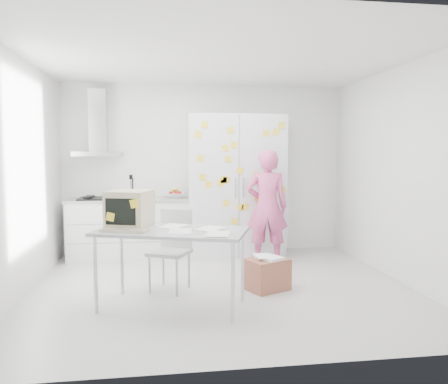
{
  "coord_description": "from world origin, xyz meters",
  "views": [
    {
      "loc": [
        -0.68,
        -5.08,
        1.6
      ],
      "look_at": [
        0.13,
        0.72,
        1.09
      ],
      "focal_mm": 35.0,
      "sensor_mm": 36.0,
      "label": 1
    }
  ],
  "objects": [
    {
      "name": "desk",
      "position": [
        -0.88,
        -0.46,
        0.92
      ],
      "size": [
        1.69,
        1.21,
        1.21
      ],
      "rotation": [
        0.0,
        0.0,
        -0.33
      ],
      "color": "#A6ABB1",
      "rests_on": "ground"
    },
    {
      "name": "range_hood",
      "position": [
        -1.65,
        1.84,
        1.96
      ],
      "size": [
        0.7,
        0.48,
        1.01
      ],
      "color": "silver",
      "rests_on": "walls"
    },
    {
      "name": "floor",
      "position": [
        0.0,
        0.0,
        -0.01
      ],
      "size": [
        4.5,
        4.0,
        0.02
      ],
      "primitive_type": "cube",
      "color": "silver",
      "rests_on": "ground"
    },
    {
      "name": "counter_run",
      "position": [
        -1.2,
        1.7,
        0.47
      ],
      "size": [
        1.84,
        0.63,
        1.28
      ],
      "color": "white",
      "rests_on": "ground"
    },
    {
      "name": "person",
      "position": [
        0.82,
        1.1,
        0.83
      ],
      "size": [
        0.67,
        0.51,
        1.66
      ],
      "primitive_type": "imported",
      "rotation": [
        0.0,
        0.0,
        2.95
      ],
      "color": "#D8548B",
      "rests_on": "ground"
    },
    {
      "name": "ceiling",
      "position": [
        0.0,
        0.0,
        2.7
      ],
      "size": [
        4.5,
        4.0,
        0.02
      ],
      "primitive_type": "cube",
      "color": "white",
      "rests_on": "walls"
    },
    {
      "name": "cardboard_box",
      "position": [
        0.52,
        -0.15,
        0.19
      ],
      "size": [
        0.57,
        0.52,
        0.4
      ],
      "rotation": [
        0.0,
        0.0,
        0.43
      ],
      "color": "#9F5B44",
      "rests_on": "ground"
    },
    {
      "name": "tall_cabinet",
      "position": [
        0.45,
        1.67,
        1.1
      ],
      "size": [
        1.5,
        0.68,
        2.2
      ],
      "color": "silver",
      "rests_on": "ground"
    },
    {
      "name": "chair",
      "position": [
        -0.58,
        0.04,
        0.53
      ],
      "size": [
        0.57,
        0.57,
        0.94
      ],
      "rotation": [
        0.0,
        0.0,
        -0.47
      ],
      "color": "#ACADAA",
      "rests_on": "ground"
    },
    {
      "name": "walls",
      "position": [
        0.0,
        0.72,
        1.35
      ],
      "size": [
        4.52,
        4.01,
        2.7
      ],
      "color": "white",
      "rests_on": "ground"
    }
  ]
}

